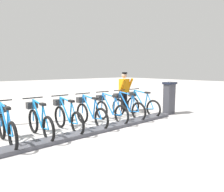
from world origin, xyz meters
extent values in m
plane|color=#B3AEA9|center=(0.00, 0.00, 0.00)|extent=(60.00, 60.00, 0.00)
cube|color=#47474C|center=(0.00, 0.00, 0.05)|extent=(0.44, 6.45, 0.10)
cube|color=#38383D|center=(0.05, -3.63, 0.60)|extent=(0.28, 0.44, 1.20)
cube|color=#194C8C|center=(0.20, -3.63, 0.95)|extent=(0.03, 0.30, 0.40)
cube|color=black|center=(0.05, -3.63, 1.24)|extent=(0.36, 0.52, 0.08)
torus|color=black|center=(0.03, -2.61, 0.33)|extent=(0.67, 0.08, 0.67)
torus|color=black|center=(1.07, -2.63, 0.33)|extent=(0.67, 0.08, 0.67)
cylinder|color=#1574B8|center=(0.73, -2.63, 0.61)|extent=(0.60, 0.05, 0.70)
cylinder|color=#1574B8|center=(0.39, -2.62, 0.58)|extent=(0.16, 0.05, 0.61)
cylinder|color=#1574B8|center=(0.67, -2.63, 0.92)|extent=(0.69, 0.06, 0.11)
cylinder|color=#1574B8|center=(0.24, -2.62, 0.31)|extent=(0.43, 0.04, 0.09)
cylinder|color=#1574B8|center=(0.18, -2.62, 0.61)|extent=(0.33, 0.04, 0.56)
cylinder|color=#1574B8|center=(1.04, -2.63, 0.64)|extent=(0.10, 0.04, 0.62)
cube|color=black|center=(0.33, -2.62, 0.91)|extent=(0.22, 0.10, 0.06)
cylinder|color=black|center=(1.01, -2.63, 1.00)|extent=(0.04, 0.54, 0.03)
cube|color=#2D2D2D|center=(1.12, -2.63, 0.78)|extent=(0.20, 0.28, 0.18)
torus|color=black|center=(0.03, -1.81, 0.33)|extent=(0.67, 0.08, 0.67)
torus|color=black|center=(1.07, -1.83, 0.33)|extent=(0.67, 0.08, 0.67)
cylinder|color=blue|center=(0.73, -1.82, 0.61)|extent=(0.60, 0.05, 0.70)
cylinder|color=blue|center=(0.39, -1.81, 0.58)|extent=(0.16, 0.05, 0.61)
cylinder|color=blue|center=(0.67, -1.82, 0.92)|extent=(0.69, 0.06, 0.11)
cylinder|color=blue|center=(0.24, -1.81, 0.31)|extent=(0.43, 0.04, 0.09)
cylinder|color=blue|center=(0.18, -1.81, 0.61)|extent=(0.33, 0.04, 0.56)
cylinder|color=blue|center=(1.04, -1.83, 0.64)|extent=(0.10, 0.04, 0.62)
cube|color=black|center=(0.33, -1.81, 0.91)|extent=(0.22, 0.10, 0.06)
cylinder|color=black|center=(1.01, -1.82, 1.00)|extent=(0.04, 0.54, 0.03)
cube|color=#2D2D2D|center=(1.12, -1.83, 0.78)|extent=(0.20, 0.28, 0.18)
torus|color=black|center=(0.03, -1.00, 0.33)|extent=(0.67, 0.08, 0.67)
torus|color=black|center=(1.07, -1.02, 0.33)|extent=(0.67, 0.08, 0.67)
cylinder|color=blue|center=(0.73, -1.01, 0.61)|extent=(0.60, 0.05, 0.70)
cylinder|color=blue|center=(0.39, -1.01, 0.58)|extent=(0.16, 0.05, 0.61)
cylinder|color=blue|center=(0.67, -1.01, 0.92)|extent=(0.69, 0.06, 0.11)
cylinder|color=blue|center=(0.24, -1.00, 0.31)|extent=(0.43, 0.04, 0.09)
cylinder|color=blue|center=(0.18, -1.00, 0.61)|extent=(0.33, 0.04, 0.56)
cylinder|color=blue|center=(1.04, -1.02, 0.64)|extent=(0.10, 0.04, 0.62)
cube|color=black|center=(0.33, -1.01, 0.91)|extent=(0.22, 0.10, 0.06)
cylinder|color=black|center=(1.01, -1.02, 1.00)|extent=(0.04, 0.54, 0.03)
cube|color=#2D2D2D|center=(1.12, -1.02, 0.78)|extent=(0.20, 0.28, 0.18)
torus|color=black|center=(0.03, -0.19, 0.33)|extent=(0.67, 0.08, 0.67)
torus|color=black|center=(1.07, -0.21, 0.33)|extent=(0.67, 0.08, 0.67)
cylinder|color=blue|center=(0.73, -0.21, 0.61)|extent=(0.60, 0.05, 0.70)
cylinder|color=blue|center=(0.39, -0.20, 0.58)|extent=(0.16, 0.05, 0.61)
cylinder|color=blue|center=(0.67, -0.21, 0.92)|extent=(0.69, 0.06, 0.11)
cylinder|color=blue|center=(0.24, -0.20, 0.31)|extent=(0.43, 0.04, 0.09)
cylinder|color=blue|center=(0.18, -0.20, 0.61)|extent=(0.33, 0.04, 0.56)
cylinder|color=blue|center=(1.04, -0.21, 0.64)|extent=(0.10, 0.04, 0.62)
cube|color=black|center=(0.33, -0.20, 0.91)|extent=(0.22, 0.10, 0.06)
cylinder|color=black|center=(1.01, -0.21, 1.00)|extent=(0.04, 0.54, 0.03)
cube|color=#2D2D2D|center=(1.12, -0.21, 0.78)|extent=(0.20, 0.28, 0.18)
torus|color=black|center=(0.03, 0.61, 0.33)|extent=(0.67, 0.08, 0.67)
torus|color=black|center=(1.07, 0.59, 0.33)|extent=(0.67, 0.08, 0.67)
cylinder|color=#1978BD|center=(0.73, 0.60, 0.61)|extent=(0.60, 0.05, 0.70)
cylinder|color=#1978BD|center=(0.39, 0.61, 0.58)|extent=(0.16, 0.05, 0.61)
cylinder|color=#1978BD|center=(0.67, 0.60, 0.92)|extent=(0.69, 0.06, 0.11)
cylinder|color=#1978BD|center=(0.24, 0.61, 0.31)|extent=(0.43, 0.04, 0.09)
cylinder|color=#1978BD|center=(0.18, 0.61, 0.61)|extent=(0.33, 0.04, 0.56)
cylinder|color=#1978BD|center=(1.04, 0.59, 0.64)|extent=(0.10, 0.04, 0.62)
cube|color=black|center=(0.33, 0.61, 0.91)|extent=(0.22, 0.10, 0.06)
cylinder|color=black|center=(1.01, 0.60, 1.00)|extent=(0.04, 0.54, 0.03)
cube|color=#2D2D2D|center=(1.12, 0.59, 0.78)|extent=(0.20, 0.28, 0.18)
torus|color=black|center=(0.03, 1.42, 0.33)|extent=(0.67, 0.08, 0.67)
torus|color=black|center=(1.07, 1.40, 0.33)|extent=(0.67, 0.08, 0.67)
cylinder|color=#1577BB|center=(0.73, 1.41, 0.61)|extent=(0.60, 0.05, 0.70)
cylinder|color=#1577BB|center=(0.39, 1.41, 0.58)|extent=(0.16, 0.05, 0.61)
cylinder|color=#1577BB|center=(0.67, 1.41, 0.92)|extent=(0.69, 0.06, 0.11)
cylinder|color=#1577BB|center=(0.24, 1.42, 0.31)|extent=(0.43, 0.04, 0.09)
cylinder|color=#1577BB|center=(0.18, 1.42, 0.61)|extent=(0.33, 0.04, 0.56)
cylinder|color=#1577BB|center=(1.04, 1.40, 0.64)|extent=(0.10, 0.04, 0.62)
cube|color=black|center=(0.33, 1.41, 0.91)|extent=(0.22, 0.10, 0.06)
cylinder|color=black|center=(1.01, 1.40, 1.00)|extent=(0.04, 0.54, 0.03)
cube|color=#2D2D2D|center=(1.12, 1.40, 0.78)|extent=(0.20, 0.28, 0.18)
torus|color=black|center=(0.03, 2.23, 0.33)|extent=(0.67, 0.08, 0.67)
torus|color=black|center=(1.07, 2.21, 0.33)|extent=(0.67, 0.08, 0.67)
cylinder|color=blue|center=(0.73, 2.21, 0.61)|extent=(0.60, 0.05, 0.70)
cylinder|color=blue|center=(0.39, 2.22, 0.58)|extent=(0.16, 0.05, 0.61)
cylinder|color=blue|center=(0.67, 2.21, 0.92)|extent=(0.69, 0.06, 0.11)
cylinder|color=blue|center=(0.24, 2.22, 0.31)|extent=(0.43, 0.04, 0.09)
cylinder|color=blue|center=(0.18, 2.22, 0.61)|extent=(0.33, 0.04, 0.56)
cylinder|color=blue|center=(1.04, 2.21, 0.64)|extent=(0.10, 0.04, 0.62)
cube|color=black|center=(0.33, 2.22, 0.91)|extent=(0.22, 0.10, 0.06)
cylinder|color=black|center=(1.01, 2.21, 1.00)|extent=(0.04, 0.54, 0.03)
cube|color=#2D2D2D|center=(1.12, 2.21, 0.78)|extent=(0.20, 0.28, 0.18)
cube|color=white|center=(1.56, -2.76, 0.05)|extent=(0.27, 0.13, 0.10)
cube|color=white|center=(1.66, -2.53, 0.05)|extent=(0.27, 0.13, 0.10)
cylinder|color=black|center=(1.62, -2.75, 0.43)|extent=(0.15, 0.15, 0.82)
cylinder|color=black|center=(1.60, -2.55, 0.43)|extent=(0.15, 0.15, 0.82)
cube|color=orange|center=(1.61, -2.65, 1.10)|extent=(0.30, 0.42, 0.56)
cylinder|color=orange|center=(1.53, -2.91, 1.13)|extent=(0.34, 0.13, 0.57)
cylinder|color=orange|center=(1.48, -2.40, 1.13)|extent=(0.34, 0.13, 0.57)
sphere|color=tan|center=(1.61, -2.65, 1.53)|extent=(0.22, 0.22, 0.22)
cylinder|color=black|center=(1.59, -2.65, 1.63)|extent=(0.22, 0.22, 0.06)
camera|label=1|loc=(-4.64, 3.43, 1.76)|focal=33.23mm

